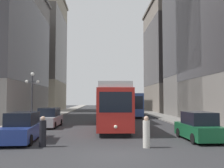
# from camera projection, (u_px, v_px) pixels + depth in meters

# --- Properties ---
(ground_plane) EXTENTS (200.00, 200.00, 0.00)m
(ground_plane) POSITION_uv_depth(u_px,v_px,m) (115.00, 156.00, 11.53)
(ground_plane) COLOR #303033
(sidewalk_left) EXTENTS (3.11, 120.00, 0.15)m
(sidewalk_left) POSITION_uv_depth(u_px,v_px,m) (63.00, 112.00, 51.05)
(sidewalk_left) COLOR gray
(sidewalk_left) RESTS_ON ground
(sidewalk_right) EXTENTS (3.11, 120.00, 0.15)m
(sidewalk_right) POSITION_uv_depth(u_px,v_px,m) (145.00, 112.00, 51.79)
(sidewalk_right) COLOR gray
(sidewalk_right) RESTS_ON ground
(streetcar) EXTENTS (2.80, 12.47, 3.89)m
(streetcar) POSITION_uv_depth(u_px,v_px,m) (113.00, 105.00, 22.81)
(streetcar) COLOR black
(streetcar) RESTS_ON ground
(transit_bus) EXTENTS (2.64, 12.56, 3.45)m
(transit_bus) POSITION_uv_depth(u_px,v_px,m) (129.00, 104.00, 38.91)
(transit_bus) COLOR black
(transit_bus) RESTS_ON ground
(parked_car_left_near) EXTENTS (2.07, 5.07, 1.82)m
(parked_car_left_near) POSITION_uv_depth(u_px,v_px,m) (22.00, 128.00, 15.59)
(parked_car_left_near) COLOR black
(parked_car_left_near) RESTS_ON ground
(parked_car_left_mid) EXTENTS (1.97, 4.82, 1.82)m
(parked_car_left_mid) POSITION_uv_depth(u_px,v_px,m) (49.00, 118.00, 23.65)
(parked_car_left_mid) COLOR black
(parked_car_left_mid) RESTS_ON ground
(parked_car_right_far) EXTENTS (1.92, 4.36, 1.82)m
(parked_car_right_far) POSITION_uv_depth(u_px,v_px,m) (199.00, 127.00, 15.96)
(parked_car_right_far) COLOR black
(parked_car_right_far) RESTS_ON ground
(pedestrian_crossing_near) EXTENTS (0.38, 0.38, 1.70)m
(pedestrian_crossing_near) POSITION_uv_depth(u_px,v_px,m) (43.00, 132.00, 13.81)
(pedestrian_crossing_near) COLOR black
(pedestrian_crossing_near) RESTS_ON ground
(pedestrian_crossing_far) EXTENTS (0.38, 0.38, 1.72)m
(pedestrian_crossing_far) POSITION_uv_depth(u_px,v_px,m) (146.00, 133.00, 13.56)
(pedestrian_crossing_far) COLOR beige
(pedestrian_crossing_far) RESTS_ON ground
(lamp_post_left_near) EXTENTS (1.41, 0.36, 5.17)m
(lamp_post_left_near) POSITION_uv_depth(u_px,v_px,m) (32.00, 90.00, 24.64)
(lamp_post_left_near) COLOR #333338
(lamp_post_left_near) RESTS_ON sidewalk_left
(building_left_midblock) EXTENTS (15.91, 17.27, 27.51)m
(building_left_midblock) POSITION_uv_depth(u_px,v_px,m) (29.00, 51.00, 58.81)
(building_left_midblock) COLOR gray
(building_left_midblock) RESTS_ON ground
(building_right_midblock) EXTENTS (11.67, 16.89, 23.21)m
(building_right_midblock) POSITION_uv_depth(u_px,v_px,m) (175.00, 57.00, 54.44)
(building_right_midblock) COLOR slate
(building_right_midblock) RESTS_ON ground
(building_right_far) EXTENTS (13.67, 16.99, 25.19)m
(building_right_far) POSITION_uv_depth(u_px,v_px,m) (223.00, 26.00, 35.21)
(building_right_far) COLOR slate
(building_right_far) RESTS_ON ground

